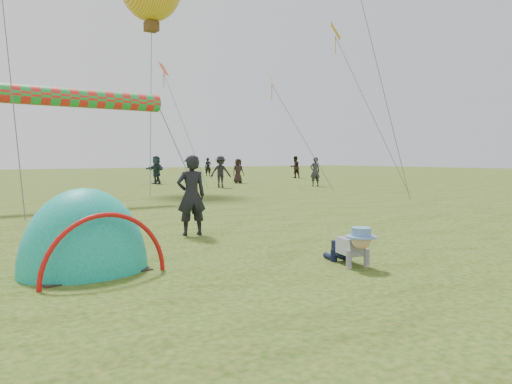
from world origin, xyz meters
TOP-DOWN VIEW (x-y plane):
  - ground at (0.00, 0.00)m, footprint 140.00×140.00m
  - crawling_toddler at (0.99, 0.56)m, footprint 0.80×0.97m
  - popup_tent at (-2.44, 2.65)m, footprint 2.04×1.75m
  - standing_adult at (0.48, 4.68)m, footprint 0.70×0.55m
  - crowd_person_0 at (18.25, 33.49)m, footprint 0.69×0.57m
  - crowd_person_4 at (13.46, 21.80)m, footprint 0.83×0.59m
  - crowd_person_5 at (8.82, 24.07)m, footprint 0.83×1.70m
  - crowd_person_6 at (15.00, 16.27)m, footprint 0.70×0.56m
  - crowd_person_7 at (21.68, 25.69)m, footprint 0.90×0.73m
  - crowd_person_9 at (10.00, 18.46)m, footprint 1.28×1.01m
  - crowd_person_13 at (10.09, 26.94)m, footprint 0.95×1.05m
  - rainbow_tube_kite at (0.38, 13.08)m, footprint 6.68×0.64m
  - diamond_kite_0 at (8.74, 22.71)m, footprint 0.90×0.90m
  - diamond_kite_1 at (13.22, 18.04)m, footprint 0.99×0.99m
  - diamond_kite_7 at (15.62, 15.37)m, footprint 1.07×1.07m

SIDE VIEW (x-z plane):
  - ground at x=0.00m, z-range 0.00..0.00m
  - popup_tent at x=-2.44m, z-range -1.23..1.23m
  - crawling_toddler at x=0.99m, z-range 0.00..0.64m
  - crowd_person_4 at x=13.46m, z-range 0.00..1.58m
  - crowd_person_0 at x=18.25m, z-range 0.00..1.62m
  - crowd_person_6 at x=15.00m, z-range 0.00..1.68m
  - standing_adult at x=0.48m, z-range 0.00..1.72m
  - crowd_person_9 at x=10.00m, z-range 0.00..1.74m
  - crowd_person_13 at x=10.09m, z-range 0.00..1.75m
  - crowd_person_5 at x=8.82m, z-range 0.00..1.76m
  - crowd_person_7 at x=21.68m, z-range 0.00..1.76m
  - rainbow_tube_kite at x=0.38m, z-range 3.39..4.03m
  - diamond_kite_1 at x=13.22m, z-range 5.72..6.53m
  - diamond_kite_0 at x=8.74m, z-range 6.52..7.25m
  - diamond_kite_7 at x=15.62m, z-range 8.19..9.07m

